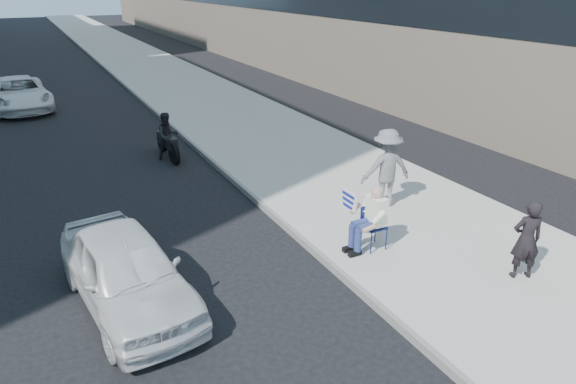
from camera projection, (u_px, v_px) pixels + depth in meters
ground at (299, 334)px, 7.94m from camera, size 160.00×160.00×0.00m
near_sidewalk at (181, 86)px, 26.02m from camera, size 5.00×120.00×0.15m
seated_protester at (369, 215)px, 9.88m from camera, size 0.83×1.11×1.31m
jogger at (386, 168)px, 11.77m from camera, size 1.30×0.90×1.84m
pedestrian_woman at (526, 240)px, 8.93m from camera, size 0.63×0.53×1.47m
white_sedan_near at (127, 271)px, 8.43m from camera, size 1.99×3.96×1.29m
white_sedan_far at (19, 94)px, 21.37m from camera, size 2.56×4.91×1.32m
motorcycle at (168, 138)px, 15.49m from camera, size 0.74×2.05×1.42m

